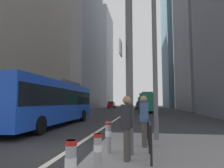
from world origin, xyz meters
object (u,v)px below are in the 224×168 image
city_bus_red_receding (147,102)px  bollard_right (98,150)px  car_oncoming_far (111,105)px  pedestrian_walking (127,124)px  city_bus_red_distant (143,102)px  car_oncoming_mid (111,105)px  street_lamp_post (154,21)px  bollard_back (108,136)px  bollard_left (71,167)px  car_receding_far (140,105)px  city_bus_blue_oncoming (52,100)px  car_receding_near (145,105)px  pedestrian_waiting (144,118)px  traffic_signal_gantry (63,29)px

city_bus_red_receding → bollard_right: 31.68m
car_oncoming_far → pedestrian_walking: bearing=-80.7°
city_bus_red_distant → car_oncoming_mid: (-9.19, -1.13, -0.85)m
street_lamp_post → bollard_back: street_lamp_post is taller
bollard_left → bollard_back: bearing=88.0°
car_receding_far → pedestrian_walking: bearing=-89.8°
city_bus_red_receding → car_receding_far: bearing=96.3°
city_bus_blue_oncoming → car_oncoming_far: size_ratio=2.58×
city_bus_blue_oncoming → pedestrian_walking: city_bus_blue_oncoming is taller
bollard_right → pedestrian_walking: pedestrian_walking is taller
city_bus_red_distant → car_oncoming_far: 9.54m
car_oncoming_mid → bollard_right: 54.31m
pedestrian_walking → bollard_back: bearing=132.4°
city_bus_red_distant → car_receding_far: (-0.75, -10.71, -0.85)m
car_receding_near → bollard_back: 39.71m
city_bus_blue_oncoming → pedestrian_walking: size_ratio=6.95×
street_lamp_post → city_bus_red_distant: bearing=90.4°
pedestrian_walking → pedestrian_waiting: bearing=74.5°
city_bus_red_distant → street_lamp_post: 50.83m
city_bus_blue_oncoming → pedestrian_waiting: size_ratio=6.71×
car_receding_near → traffic_signal_gantry: 40.01m
car_oncoming_far → pedestrian_waiting: 53.15m
bollard_right → traffic_signal_gantry: bearing=134.7°
car_receding_near → bollard_left: bearing=-92.3°
car_oncoming_far → traffic_signal_gantry: 53.94m
street_lamp_post → bollard_left: size_ratio=8.54×
car_oncoming_far → traffic_signal_gantry: bearing=-82.8°
car_oncoming_mid → car_oncoming_far: 1.31m
bollard_left → pedestrian_walking: size_ratio=0.54×
street_lamp_post → bollard_back: size_ratio=8.54×
car_oncoming_far → pedestrian_walking: car_oncoming_far is taller
bollard_left → bollard_back: (0.10, 2.99, 0.00)m
bollard_left → city_bus_red_distant: bearing=88.6°
city_bus_blue_oncoming → pedestrian_waiting: city_bus_blue_oncoming is taller
city_bus_blue_oncoming → bollard_back: bearing=-54.0°
city_bus_red_receding → traffic_signal_gantry: size_ratio=1.72×
bollard_left → pedestrian_walking: 2.45m
city_bus_red_distant → traffic_signal_gantry: bearing=-93.0°
street_lamp_post → city_bus_blue_oncoming: bearing=144.7°
car_receding_near → bollard_back: car_receding_near is taller
city_bus_red_distant → bollard_left: city_bus_red_distant is taller
city_bus_red_distant → pedestrian_waiting: 52.18m
car_oncoming_far → bollard_left: 56.92m
pedestrian_walking → bollard_left: bearing=-107.7°
car_receding_far → bollard_back: size_ratio=4.38×
bollard_right → city_bus_blue_oncoming: bearing=121.0°
city_bus_blue_oncoming → car_receding_far: city_bus_blue_oncoming is taller
city_bus_red_receding → street_lamp_post: bearing=-90.6°
bollard_left → bollard_right: bearing=83.8°
bollard_back → pedestrian_waiting: 1.58m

